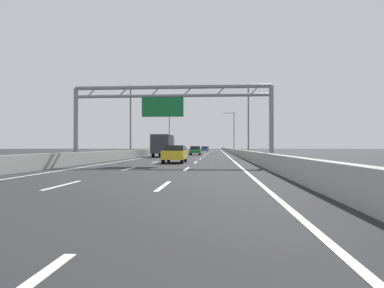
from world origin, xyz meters
TOP-DOWN VIEW (x-y plane):
  - ground_plane at (0.00, 100.00)m, footprint 260.00×260.00m
  - lane_dash_left_1 at (-1.80, 12.50)m, footprint 0.16×3.00m
  - lane_dash_left_2 at (-1.80, 21.50)m, footprint 0.16×3.00m
  - lane_dash_left_3 at (-1.80, 30.50)m, footprint 0.16×3.00m
  - lane_dash_left_4 at (-1.80, 39.50)m, footprint 0.16×3.00m
  - lane_dash_left_5 at (-1.80, 48.50)m, footprint 0.16×3.00m
  - lane_dash_left_6 at (-1.80, 57.50)m, footprint 0.16×3.00m
  - lane_dash_left_7 at (-1.80, 66.50)m, footprint 0.16×3.00m
  - lane_dash_left_8 at (-1.80, 75.50)m, footprint 0.16×3.00m
  - lane_dash_left_9 at (-1.80, 84.50)m, footprint 0.16×3.00m
  - lane_dash_left_10 at (-1.80, 93.50)m, footprint 0.16×3.00m
  - lane_dash_left_11 at (-1.80, 102.50)m, footprint 0.16×3.00m
  - lane_dash_left_12 at (-1.80, 111.50)m, footprint 0.16×3.00m
  - lane_dash_left_13 at (-1.80, 120.50)m, footprint 0.16×3.00m
  - lane_dash_left_14 at (-1.80, 129.50)m, footprint 0.16×3.00m
  - lane_dash_left_15 at (-1.80, 138.50)m, footprint 0.16×3.00m
  - lane_dash_left_16 at (-1.80, 147.50)m, footprint 0.16×3.00m
  - lane_dash_left_17 at (-1.80, 156.50)m, footprint 0.16×3.00m
  - lane_dash_right_1 at (1.80, 12.50)m, footprint 0.16×3.00m
  - lane_dash_right_2 at (1.80, 21.50)m, footprint 0.16×3.00m
  - lane_dash_right_3 at (1.80, 30.50)m, footprint 0.16×3.00m
  - lane_dash_right_4 at (1.80, 39.50)m, footprint 0.16×3.00m
  - lane_dash_right_5 at (1.80, 48.50)m, footprint 0.16×3.00m
  - lane_dash_right_6 at (1.80, 57.50)m, footprint 0.16×3.00m
  - lane_dash_right_7 at (1.80, 66.50)m, footprint 0.16×3.00m
  - lane_dash_right_8 at (1.80, 75.50)m, footprint 0.16×3.00m
  - lane_dash_right_9 at (1.80, 84.50)m, footprint 0.16×3.00m
  - lane_dash_right_10 at (1.80, 93.50)m, footprint 0.16×3.00m
  - lane_dash_right_11 at (1.80, 102.50)m, footprint 0.16×3.00m
  - lane_dash_right_12 at (1.80, 111.50)m, footprint 0.16×3.00m
  - lane_dash_right_13 at (1.80, 120.50)m, footprint 0.16×3.00m
  - lane_dash_right_14 at (1.80, 129.50)m, footprint 0.16×3.00m
  - lane_dash_right_15 at (1.80, 138.50)m, footprint 0.16×3.00m
  - lane_dash_right_16 at (1.80, 147.50)m, footprint 0.16×3.00m
  - lane_dash_right_17 at (1.80, 156.50)m, footprint 0.16×3.00m
  - edge_line_left at (-5.25, 88.00)m, footprint 0.16×176.00m
  - edge_line_right at (5.25, 88.00)m, footprint 0.16×176.00m
  - barrier_left at (-6.90, 110.00)m, footprint 0.45×220.00m
  - barrier_right at (6.90, 110.00)m, footprint 0.45×220.00m
  - sign_gantry at (-0.10, 28.04)m, footprint 16.29×0.36m
  - streetlamp_left_mid at (-7.47, 44.82)m, footprint 2.58×0.28m
  - streetlamp_right_mid at (7.47, 44.82)m, footprint 2.58×0.28m
  - streetlamp_left_far at (-7.47, 81.33)m, footprint 2.58×0.28m
  - streetlamp_right_far at (7.47, 81.33)m, footprint 2.58×0.28m
  - red_car at (-3.67, 71.66)m, footprint 1.71×4.33m
  - white_car at (-0.11, 125.71)m, footprint 1.80×4.11m
  - blue_car at (-0.11, 105.43)m, footprint 1.90×4.26m
  - green_car at (0.11, 56.75)m, footprint 1.77×4.20m
  - yellow_car at (0.08, 29.64)m, footprint 1.76×4.22m
  - box_truck at (-3.73, 47.64)m, footprint 2.40×7.69m

SIDE VIEW (x-z plane):
  - ground_plane at x=0.00m, z-range 0.00..0.00m
  - lane_dash_left_1 at x=-1.80m, z-range 0.00..0.01m
  - lane_dash_left_2 at x=-1.80m, z-range 0.00..0.01m
  - lane_dash_left_3 at x=-1.80m, z-range 0.00..0.01m
  - lane_dash_left_4 at x=-1.80m, z-range 0.00..0.01m
  - lane_dash_left_5 at x=-1.80m, z-range 0.00..0.01m
  - lane_dash_left_6 at x=-1.80m, z-range 0.00..0.01m
  - lane_dash_left_7 at x=-1.80m, z-range 0.00..0.01m
  - lane_dash_left_8 at x=-1.80m, z-range 0.00..0.01m
  - lane_dash_left_9 at x=-1.80m, z-range 0.00..0.01m
  - lane_dash_left_10 at x=-1.80m, z-range 0.00..0.01m
  - lane_dash_left_11 at x=-1.80m, z-range 0.00..0.01m
  - lane_dash_left_12 at x=-1.80m, z-range 0.00..0.01m
  - lane_dash_left_13 at x=-1.80m, z-range 0.00..0.01m
  - lane_dash_left_14 at x=-1.80m, z-range 0.00..0.01m
  - lane_dash_left_15 at x=-1.80m, z-range 0.00..0.01m
  - lane_dash_left_16 at x=-1.80m, z-range 0.00..0.01m
  - lane_dash_left_17 at x=-1.80m, z-range 0.00..0.01m
  - lane_dash_right_1 at x=1.80m, z-range 0.00..0.01m
  - lane_dash_right_2 at x=1.80m, z-range 0.00..0.01m
  - lane_dash_right_3 at x=1.80m, z-range 0.00..0.01m
  - lane_dash_right_4 at x=1.80m, z-range 0.00..0.01m
  - lane_dash_right_5 at x=1.80m, z-range 0.00..0.01m
  - lane_dash_right_6 at x=1.80m, z-range 0.00..0.01m
  - lane_dash_right_7 at x=1.80m, z-range 0.00..0.01m
  - lane_dash_right_8 at x=1.80m, z-range 0.00..0.01m
  - lane_dash_right_9 at x=1.80m, z-range 0.00..0.01m
  - lane_dash_right_10 at x=1.80m, z-range 0.00..0.01m
  - lane_dash_right_11 at x=1.80m, z-range 0.00..0.01m
  - lane_dash_right_12 at x=1.80m, z-range 0.00..0.01m
  - lane_dash_right_13 at x=1.80m, z-range 0.00..0.01m
  - lane_dash_right_14 at x=1.80m, z-range 0.00..0.01m
  - lane_dash_right_15 at x=1.80m, z-range 0.00..0.01m
  - lane_dash_right_16 at x=1.80m, z-range 0.00..0.01m
  - lane_dash_right_17 at x=1.80m, z-range 0.00..0.01m
  - edge_line_left at x=-5.25m, z-range 0.00..0.01m
  - edge_line_right at x=5.25m, z-range 0.00..0.01m
  - barrier_left at x=-6.90m, z-range 0.00..0.95m
  - barrier_right at x=6.90m, z-range 0.00..0.95m
  - red_car at x=-3.67m, z-range 0.01..1.44m
  - white_car at x=-0.11m, z-range 0.03..1.46m
  - green_car at x=0.11m, z-range 0.02..1.48m
  - blue_car at x=-0.11m, z-range 0.02..1.49m
  - yellow_car at x=0.08m, z-range 0.01..1.50m
  - box_truck at x=-3.73m, z-range 0.16..3.14m
  - sign_gantry at x=-0.10m, z-range 1.66..8.02m
  - streetlamp_left_mid at x=-7.47m, z-range 0.65..10.15m
  - streetlamp_right_mid at x=7.47m, z-range 0.65..10.15m
  - streetlamp_left_far at x=-7.47m, z-range 0.65..10.15m
  - streetlamp_right_far at x=7.47m, z-range 0.65..10.15m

